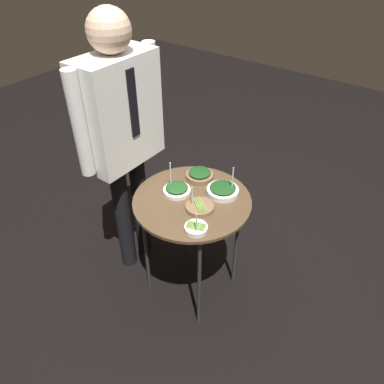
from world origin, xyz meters
The scene contains 8 objects.
ground_plane centered at (0.00, 0.00, 0.00)m, with size 8.00×8.00×0.00m, color black.
serving_cart centered at (0.00, 0.00, 0.65)m, with size 0.63×0.63×0.71m.
bowl_spinach_front_center centered at (0.14, -0.10, 0.73)m, with size 0.17×0.17×0.17m.
bowl_asparagus_mid_right centered at (-0.18, -0.16, 0.72)m, with size 0.11×0.11×0.13m.
bowl_spinach_center centered at (0.00, 0.10, 0.73)m, with size 0.15×0.15×0.18m.
bowl_asparagus_front_right centered at (-0.04, -0.08, 0.72)m, with size 0.15×0.15×0.13m.
bowl_spinach_far_rim centered at (0.18, 0.08, 0.73)m, with size 0.16×0.16×0.05m.
waiter_figure centered at (-0.01, 0.47, 1.01)m, with size 0.59×0.22×1.59m.
Camera 1 is at (-1.23, -0.92, 1.95)m, focal length 35.00 mm.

